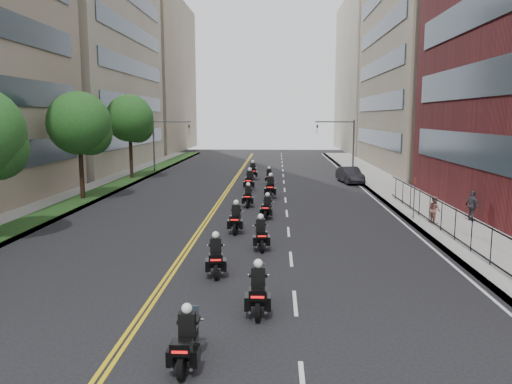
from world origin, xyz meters
The scene contains 26 objects.
ground centered at (0.00, 0.00, 0.00)m, with size 160.00×160.00×0.00m, color black.
sidewalk_right centered at (12.00, 25.00, 0.07)m, with size 4.00×90.00×0.15m, color gray.
sidewalk_left centered at (-12.00, 25.00, 0.07)m, with size 4.00×90.00×0.15m, color gray.
grass_strip centered at (-11.20, 25.00, 0.17)m, with size 2.00×90.00×0.04m, color black.
building_right_tan centered at (21.48, 48.00, 15.00)m, with size 15.11×28.00×30.00m.
building_right_far centered at (21.50, 78.00, 13.00)m, with size 15.00×28.00×26.00m, color gray.
building_left_mid centered at (-21.98, 48.00, 17.00)m, with size 16.11×28.00×34.00m.
building_left_far centered at (-22.00, 78.00, 13.00)m, with size 16.00×28.00×26.00m, color gray.
iron_fence centered at (11.00, 12.00, 0.90)m, with size 0.05×28.00×1.50m.
street_trees centered at (-11.05, 18.61, 5.13)m, with size 4.40×38.40×7.98m.
traffic_signal_right centered at (9.54, 42.00, 3.70)m, with size 4.09×0.20×5.60m.
traffic_signal_left centered at (-9.54, 42.00, 3.70)m, with size 4.09×0.20×5.60m.
motorcycle_0 centered at (0.46, 0.79, 0.60)m, with size 0.47×2.07×1.53m.
motorcycle_1 centered at (2.04, 4.18, 0.65)m, with size 0.52×2.23×1.65m.
motorcycle_2 centered at (0.29, 7.85, 0.65)m, with size 0.65×2.21×1.63m.
motorcycle_3 centered at (1.87, 11.60, 0.63)m, with size 0.59×2.16×1.59m.
motorcycle_4 centered at (0.47, 14.86, 0.66)m, with size 0.52×2.27×1.68m.
motorcycle_5 centered at (2.02, 18.51, 0.60)m, with size 0.59×2.06×1.52m.
motorcycle_6 centered at (0.67, 22.30, 0.63)m, with size 0.50×2.17×1.60m.
motorcycle_7 centered at (2.10, 26.03, 0.72)m, with size 0.57×2.48×1.83m.
motorcycle_8 centered at (0.36, 29.56, 0.73)m, with size 0.59×2.52×1.86m.
motorcycle_9 centered at (1.86, 33.56, 0.62)m, with size 0.52×2.12×1.56m.
motorcycle_10 centered at (0.26, 36.77, 0.72)m, with size 0.62×2.46×1.81m.
parked_sedan centered at (9.15, 34.59, 0.72)m, with size 1.52×4.35×1.43m, color black.
pedestrian_b centered at (11.20, 16.79, 0.90)m, with size 0.73×0.57×1.50m, color #975C52.
pedestrian_c centered at (13.50, 17.52, 1.00)m, with size 1.00×0.42×1.71m, color #3D3D44.
Camera 1 is at (2.61, -10.37, 5.94)m, focal length 35.00 mm.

